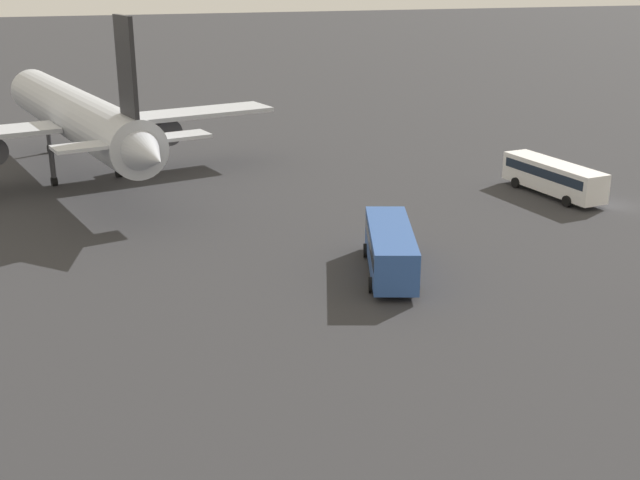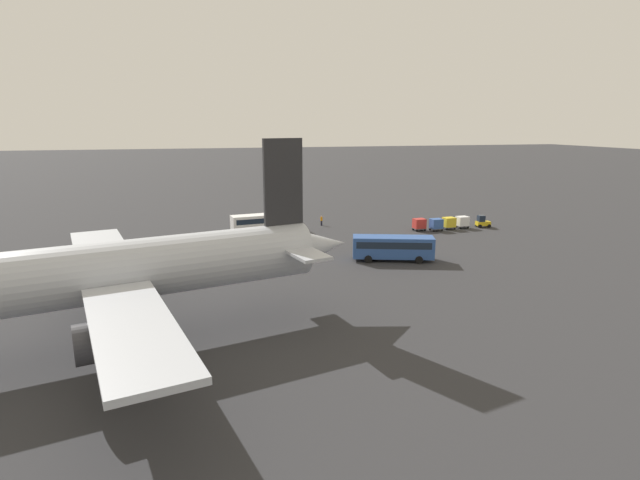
{
  "view_description": "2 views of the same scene",
  "coord_description": "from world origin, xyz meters",
  "px_view_note": "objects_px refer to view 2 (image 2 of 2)",
  "views": [
    {
      "loc": [
        -56.23,
        45.99,
        20.15
      ],
      "look_at": [
        -6.75,
        29.7,
        2.18
      ],
      "focal_mm": 45.0,
      "sensor_mm": 36.0,
      "label": 1
    },
    {
      "loc": [
        16.92,
        84.65,
        17.7
      ],
      "look_at": [
        -0.1,
        21.01,
        2.32
      ],
      "focal_mm": 28.0,
      "sensor_mm": 36.0,
      "label": 2
    }
  ],
  "objects_px": {
    "shuttle_bus_far": "(393,246)",
    "cargo_cart_blue": "(436,224)",
    "baggage_tug": "(482,222)",
    "cargo_cart_red": "(419,224)",
    "worker_person": "(321,221)",
    "cargo_cart_white": "(462,221)",
    "cargo_cart_yellow": "(449,222)",
    "shuttle_bus_near": "(265,221)",
    "airplane": "(94,275)"
  },
  "relations": [
    {
      "from": "shuttle_bus_far",
      "to": "cargo_cart_blue",
      "type": "height_order",
      "value": "shuttle_bus_far"
    },
    {
      "from": "baggage_tug",
      "to": "cargo_cart_white",
      "type": "distance_m",
      "value": 3.9
    },
    {
      "from": "worker_person",
      "to": "cargo_cart_white",
      "type": "bearing_deg",
      "value": 159.55
    },
    {
      "from": "baggage_tug",
      "to": "cargo_cart_white",
      "type": "xyz_separation_m",
      "value": [
        3.9,
        -0.07,
        0.25
      ]
    },
    {
      "from": "baggage_tug",
      "to": "cargo_cart_red",
      "type": "relative_size",
      "value": 1.23
    },
    {
      "from": "shuttle_bus_near",
      "to": "cargo_cart_blue",
      "type": "relative_size",
      "value": 5.58
    },
    {
      "from": "shuttle_bus_far",
      "to": "shuttle_bus_near",
      "type": "bearing_deg",
      "value": -39.89
    },
    {
      "from": "cargo_cart_white",
      "to": "cargo_cart_yellow",
      "type": "height_order",
      "value": "same"
    },
    {
      "from": "airplane",
      "to": "cargo_cart_red",
      "type": "distance_m",
      "value": 57.35
    },
    {
      "from": "baggage_tug",
      "to": "worker_person",
      "type": "xyz_separation_m",
      "value": [
        26.93,
        -8.66,
        -0.07
      ]
    },
    {
      "from": "airplane",
      "to": "baggage_tug",
      "type": "height_order",
      "value": "airplane"
    },
    {
      "from": "cargo_cart_blue",
      "to": "cargo_cart_red",
      "type": "bearing_deg",
      "value": -16.42
    },
    {
      "from": "airplane",
      "to": "worker_person",
      "type": "height_order",
      "value": "airplane"
    },
    {
      "from": "shuttle_bus_near",
      "to": "shuttle_bus_far",
      "type": "distance_m",
      "value": 25.76
    },
    {
      "from": "airplane",
      "to": "cargo_cart_white",
      "type": "distance_m",
      "value": 64.0
    },
    {
      "from": "airplane",
      "to": "cargo_cart_yellow",
      "type": "xyz_separation_m",
      "value": [
        -50.5,
        -34.91,
        -5.0
      ]
    },
    {
      "from": "cargo_cart_yellow",
      "to": "cargo_cart_red",
      "type": "relative_size",
      "value": 1.0
    },
    {
      "from": "cargo_cart_yellow",
      "to": "shuttle_bus_far",
      "type": "bearing_deg",
      "value": 43.03
    },
    {
      "from": "baggage_tug",
      "to": "cargo_cart_blue",
      "type": "xyz_separation_m",
      "value": [
        9.36,
        0.76,
        0.25
      ]
    },
    {
      "from": "worker_person",
      "to": "cargo_cart_red",
      "type": "xyz_separation_m",
      "value": [
        -14.84,
        8.62,
        0.32
      ]
    },
    {
      "from": "shuttle_bus_near",
      "to": "cargo_cart_white",
      "type": "bearing_deg",
      "value": 163.37
    },
    {
      "from": "shuttle_bus_near",
      "to": "shuttle_bus_far",
      "type": "bearing_deg",
      "value": 114.5
    },
    {
      "from": "cargo_cart_white",
      "to": "cargo_cart_red",
      "type": "bearing_deg",
      "value": 0.21
    },
    {
      "from": "airplane",
      "to": "shuttle_bus_far",
      "type": "xyz_separation_m",
      "value": [
        -33.25,
        -18.8,
        -4.26
      ]
    },
    {
      "from": "airplane",
      "to": "cargo_cart_white",
      "type": "height_order",
      "value": "airplane"
    },
    {
      "from": "shuttle_bus_near",
      "to": "airplane",
      "type": "bearing_deg",
      "value": 56.9
    },
    {
      "from": "worker_person",
      "to": "cargo_cart_yellow",
      "type": "distance_m",
      "value": 22.16
    },
    {
      "from": "shuttle_bus_far",
      "to": "cargo_cart_blue",
      "type": "distance_m",
      "value": 21.29
    },
    {
      "from": "worker_person",
      "to": "cargo_cart_red",
      "type": "distance_m",
      "value": 17.17
    },
    {
      "from": "worker_person",
      "to": "cargo_cart_yellow",
      "type": "xyz_separation_m",
      "value": [
        -20.3,
        8.87,
        0.32
      ]
    },
    {
      "from": "shuttle_bus_near",
      "to": "shuttle_bus_far",
      "type": "xyz_separation_m",
      "value": [
        -13.57,
        21.9,
        0.09
      ]
    },
    {
      "from": "airplane",
      "to": "baggage_tug",
      "type": "distance_m",
      "value": 67.26
    },
    {
      "from": "shuttle_bus_far",
      "to": "worker_person",
      "type": "bearing_deg",
      "value": -64.71
    },
    {
      "from": "shuttle_bus_far",
      "to": "cargo_cart_yellow",
      "type": "distance_m",
      "value": 23.61
    },
    {
      "from": "cargo_cart_white",
      "to": "cargo_cart_blue",
      "type": "relative_size",
      "value": 1.0
    },
    {
      "from": "shuttle_bus_near",
      "to": "cargo_cart_white",
      "type": "height_order",
      "value": "shuttle_bus_near"
    },
    {
      "from": "shuttle_bus_far",
      "to": "baggage_tug",
      "type": "xyz_separation_m",
      "value": [
        -23.88,
        -16.31,
        -0.99
      ]
    },
    {
      "from": "baggage_tug",
      "to": "cargo_cart_blue",
      "type": "distance_m",
      "value": 9.39
    },
    {
      "from": "shuttle_bus_far",
      "to": "worker_person",
      "type": "height_order",
      "value": "shuttle_bus_far"
    },
    {
      "from": "shuttle_bus_far",
      "to": "cargo_cart_white",
      "type": "distance_m",
      "value": 25.85
    },
    {
      "from": "airplane",
      "to": "shuttle_bus_far",
      "type": "distance_m",
      "value": 38.43
    },
    {
      "from": "cargo_cart_white",
      "to": "cargo_cart_yellow",
      "type": "distance_m",
      "value": 2.74
    },
    {
      "from": "baggage_tug",
      "to": "cargo_cart_yellow",
      "type": "distance_m",
      "value": 6.63
    },
    {
      "from": "cargo_cart_white",
      "to": "cargo_cart_yellow",
      "type": "bearing_deg",
      "value": 5.77
    },
    {
      "from": "baggage_tug",
      "to": "worker_person",
      "type": "bearing_deg",
      "value": -9.92
    },
    {
      "from": "shuttle_bus_far",
      "to": "baggage_tug",
      "type": "height_order",
      "value": "shuttle_bus_far"
    },
    {
      "from": "baggage_tug",
      "to": "worker_person",
      "type": "distance_m",
      "value": 28.29
    },
    {
      "from": "baggage_tug",
      "to": "cargo_cart_yellow",
      "type": "height_order",
      "value": "baggage_tug"
    },
    {
      "from": "cargo_cart_blue",
      "to": "cargo_cart_red",
      "type": "xyz_separation_m",
      "value": [
        2.73,
        -0.8,
        0.0
      ]
    },
    {
      "from": "shuttle_bus_far",
      "to": "cargo_cart_white",
      "type": "height_order",
      "value": "shuttle_bus_far"
    }
  ]
}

